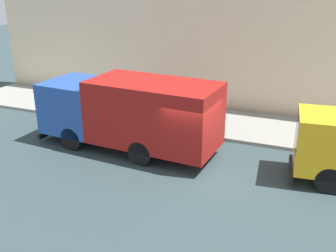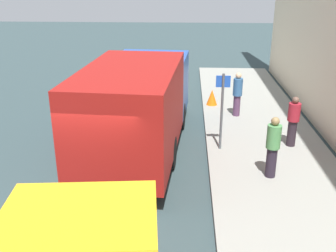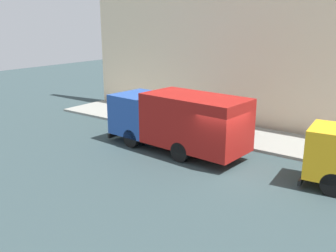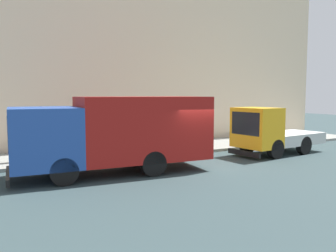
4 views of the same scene
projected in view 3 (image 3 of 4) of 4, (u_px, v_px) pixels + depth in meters
ground at (226, 169)px, 17.05m from camera, size 80.00×80.00×0.00m
sidewalk at (269, 141)px, 20.88m from camera, size 3.92×30.00×0.15m
building_facade at (293, 26)px, 21.14m from camera, size 0.50×30.00×12.28m
large_utility_truck at (177, 119)px, 19.07m from camera, size 3.09×7.78×3.00m
pedestrian_walking at (167, 109)px, 23.75m from camera, size 0.50×0.50×1.74m
pedestrian_standing at (219, 112)px, 23.26m from camera, size 0.54×0.54×1.67m
pedestrian_third at (244, 120)px, 21.17m from camera, size 0.54×0.54×1.75m
traffic_cone_orange at (142, 118)px, 23.98m from camera, size 0.46×0.46×0.66m
street_sign_post at (205, 111)px, 21.08m from camera, size 0.44×0.08×2.47m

